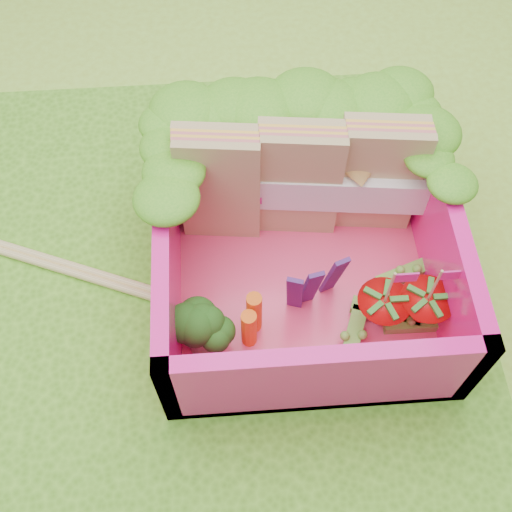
{
  "coord_description": "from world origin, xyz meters",
  "views": [
    {
      "loc": [
        0.12,
        -1.57,
        2.77
      ],
      "look_at": [
        0.22,
        -0.08,
        0.28
      ],
      "focal_mm": 45.0,
      "sensor_mm": 36.0,
      "label": 1
    }
  ],
  "objects_px": {
    "strawberry_left": "(381,312)",
    "strawberry_right": "(423,310)",
    "sandwich_stack": "(300,180)",
    "broccoli": "(200,328)",
    "bento_box": "(305,250)",
    "chopsticks": "(26,255)"
  },
  "relations": [
    {
      "from": "strawberry_right",
      "to": "bento_box",
      "type": "bearing_deg",
      "value": 150.09
    },
    {
      "from": "sandwich_stack",
      "to": "strawberry_left",
      "type": "height_order",
      "value": "sandwich_stack"
    },
    {
      "from": "bento_box",
      "to": "broccoli",
      "type": "bearing_deg",
      "value": -145.86
    },
    {
      "from": "sandwich_stack",
      "to": "broccoli",
      "type": "xyz_separation_m",
      "value": [
        -0.49,
        -0.65,
        -0.14
      ]
    },
    {
      "from": "chopsticks",
      "to": "strawberry_right",
      "type": "bearing_deg",
      "value": -15.48
    },
    {
      "from": "broccoli",
      "to": "chopsticks",
      "type": "relative_size",
      "value": 0.17
    },
    {
      "from": "broccoli",
      "to": "strawberry_right",
      "type": "relative_size",
      "value": 0.67
    },
    {
      "from": "sandwich_stack",
      "to": "strawberry_left",
      "type": "distance_m",
      "value": 0.71
    },
    {
      "from": "broccoli",
      "to": "strawberry_left",
      "type": "height_order",
      "value": "strawberry_left"
    },
    {
      "from": "strawberry_left",
      "to": "strawberry_right",
      "type": "bearing_deg",
      "value": -0.87
    },
    {
      "from": "sandwich_stack",
      "to": "broccoli",
      "type": "height_order",
      "value": "sandwich_stack"
    },
    {
      "from": "bento_box",
      "to": "broccoli",
      "type": "relative_size",
      "value": 4.06
    },
    {
      "from": "bento_box",
      "to": "chopsticks",
      "type": "distance_m",
      "value": 1.39
    },
    {
      "from": "strawberry_left",
      "to": "strawberry_right",
      "type": "distance_m",
      "value": 0.19
    },
    {
      "from": "bento_box",
      "to": "strawberry_left",
      "type": "height_order",
      "value": "bento_box"
    },
    {
      "from": "broccoli",
      "to": "sandwich_stack",
      "type": "bearing_deg",
      "value": 52.96
    },
    {
      "from": "broccoli",
      "to": "chopsticks",
      "type": "bearing_deg",
      "value": 147.29
    },
    {
      "from": "bento_box",
      "to": "chopsticks",
      "type": "relative_size",
      "value": 0.69
    },
    {
      "from": "sandwich_stack",
      "to": "broccoli",
      "type": "bearing_deg",
      "value": -127.04
    },
    {
      "from": "sandwich_stack",
      "to": "chopsticks",
      "type": "height_order",
      "value": "sandwich_stack"
    },
    {
      "from": "broccoli",
      "to": "strawberry_right",
      "type": "height_order",
      "value": "strawberry_right"
    },
    {
      "from": "strawberry_left",
      "to": "broccoli",
      "type": "bearing_deg",
      "value": -176.78
    }
  ]
}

